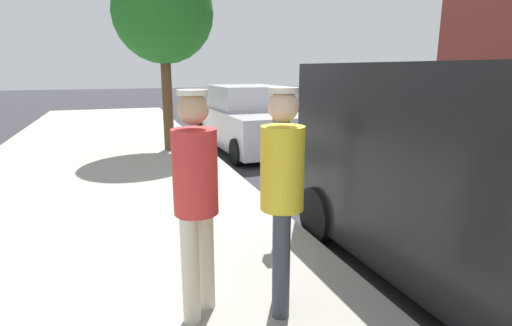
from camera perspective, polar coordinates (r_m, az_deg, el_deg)
name	(u,v)px	position (r m, az deg, el deg)	size (l,w,h in m)	color
ground_plane	(339,209)	(6.34, 11.61, -6.40)	(80.00, 80.00, 0.00)	#2D2D33
sidewalk_slab	(92,235)	(5.51, -22.02, -9.35)	(5.00, 32.00, 0.15)	#9E998E
parking_meter_near	(281,150)	(4.67, 3.48, 1.84)	(0.14, 0.18, 1.52)	gray
pedestrian_in_yellow	(282,187)	(3.16, 3.68, -3.38)	(0.34, 0.34, 1.81)	#383D47
pedestrian_in_red	(196,191)	(3.11, -8.46, -3.90)	(0.34, 0.34, 1.80)	beige
parked_sedan_behind	(248,121)	(10.71, -1.07, 5.96)	(2.05, 4.45, 1.65)	#BCBCC1
street_tree	(163,14)	(10.06, -12.92, 19.78)	(2.29, 2.29, 4.32)	brown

